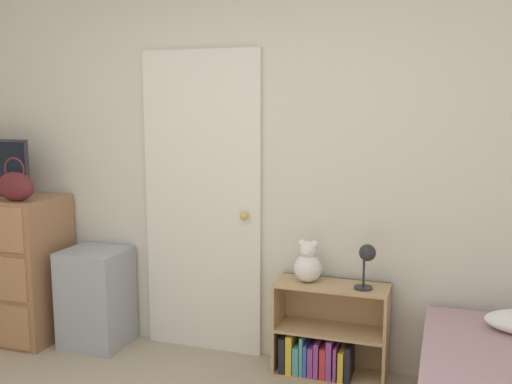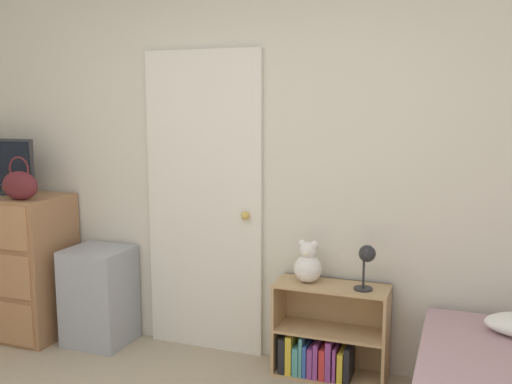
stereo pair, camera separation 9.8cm
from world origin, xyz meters
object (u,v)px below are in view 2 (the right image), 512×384
(handbag, at_px, (20,185))
(teddy_bear, at_px, (308,264))
(dresser, at_px, (7,263))
(storage_bin, at_px, (99,296))
(desk_lamp, at_px, (367,259))
(bookshelf, at_px, (324,342))

(handbag, distance_m, teddy_bear, 1.99)
(dresser, relative_size, storage_bin, 1.51)
(storage_bin, bearing_deg, handbag, -155.92)
(handbag, xyz_separation_m, teddy_bear, (1.93, 0.26, -0.43))
(desk_lamp, bearing_deg, teddy_bear, 173.72)
(dresser, height_order, teddy_bear, dresser)
(handbag, distance_m, desk_lamp, 2.33)
(dresser, bearing_deg, storage_bin, 4.13)
(bookshelf, bearing_deg, handbag, -172.85)
(dresser, height_order, storage_bin, dresser)
(dresser, relative_size, desk_lamp, 3.74)
(dresser, xyz_separation_m, handbag, (0.31, -0.15, 0.61))
(handbag, bearing_deg, desk_lamp, 5.38)
(dresser, distance_m, storage_bin, 0.78)
(bookshelf, bearing_deg, teddy_bear, -179.48)
(teddy_bear, bearing_deg, handbag, -172.47)
(teddy_bear, relative_size, desk_lamp, 0.96)
(storage_bin, bearing_deg, teddy_bear, 2.09)
(bookshelf, height_order, desk_lamp, desk_lamp)
(dresser, xyz_separation_m, bookshelf, (2.35, 0.11, -0.29))
(teddy_bear, bearing_deg, dresser, -177.22)
(handbag, relative_size, bookshelf, 0.43)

